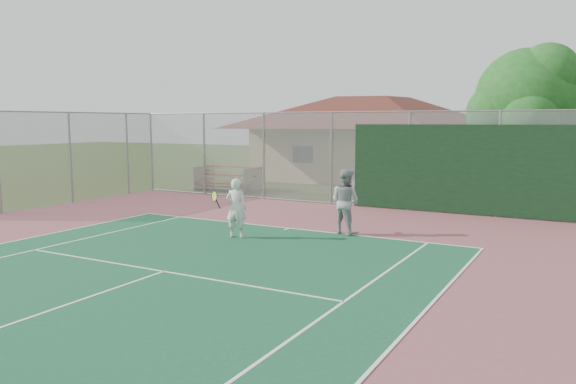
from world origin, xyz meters
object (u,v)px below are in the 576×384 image
(bleachers, at_px, (227,178))
(player_white_front, at_px, (236,208))
(player_grey_back, at_px, (345,202))
(tree, at_px, (529,102))
(clubhouse, at_px, (373,130))

(bleachers, xyz_separation_m, player_white_front, (6.46, -8.79, 0.25))
(bleachers, relative_size, player_grey_back, 1.62)
(tree, xyz_separation_m, player_grey_back, (-3.83, -7.64, -2.95))
(bleachers, relative_size, player_white_front, 1.82)
(bleachers, relative_size, tree, 0.50)
(clubhouse, relative_size, player_white_front, 7.63)
(clubhouse, height_order, player_white_front, clubhouse)
(bleachers, bearing_deg, tree, -0.34)
(clubhouse, height_order, tree, tree)
(bleachers, distance_m, player_grey_back, 11.17)
(clubhouse, xyz_separation_m, tree, (8.47, -6.94, 1.17))
(player_white_front, bearing_deg, bleachers, -65.67)
(clubhouse, distance_m, tree, 11.01)
(player_white_front, xyz_separation_m, player_grey_back, (2.37, 1.95, 0.09))
(tree, relative_size, player_grey_back, 3.23)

